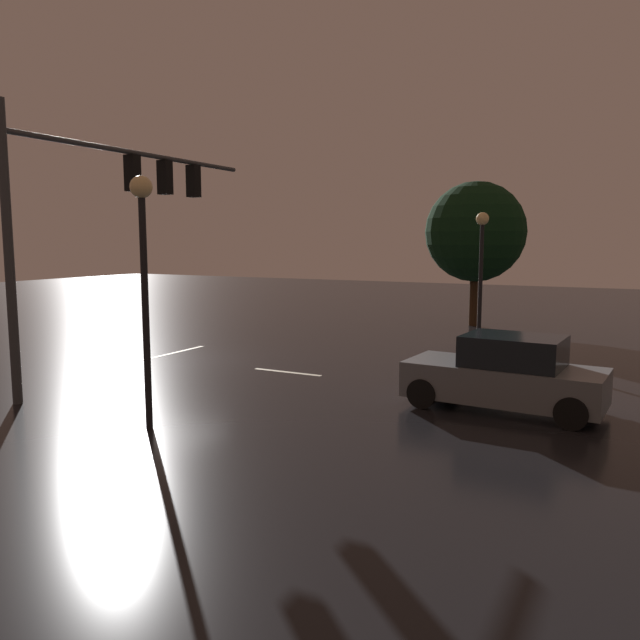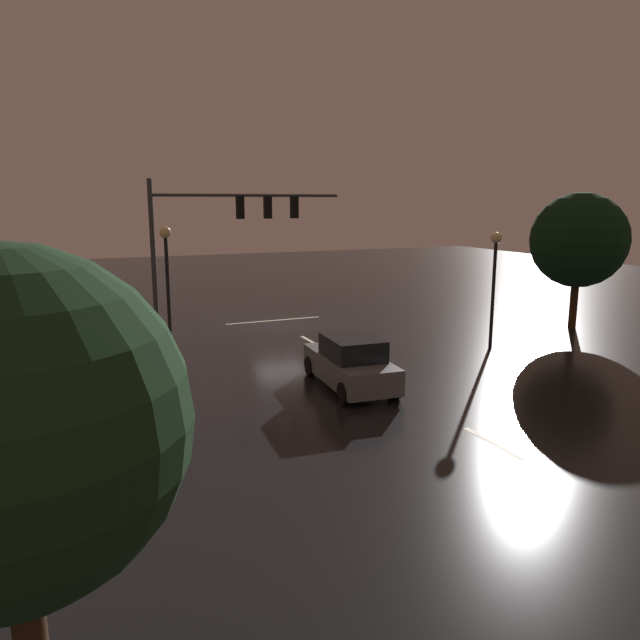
{
  "view_description": "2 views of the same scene",
  "coord_description": "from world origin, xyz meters",
  "px_view_note": "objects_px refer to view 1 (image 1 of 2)",
  "views": [
    {
      "loc": [
        15.4,
        13.06,
        3.78
      ],
      "look_at": [
        0.75,
        5.45,
        1.7
      ],
      "focal_mm": 35.17,
      "sensor_mm": 36.0,
      "label": 1
    },
    {
      "loc": [
        9.51,
        27.2,
        5.97
      ],
      "look_at": [
        0.45,
        6.02,
        1.36
      ],
      "focal_mm": 33.4,
      "sensor_mm": 36.0,
      "label": 2
    }
  ],
  "objects_px": {
    "street_lamp_left_kerb": "(481,254)",
    "street_lamp_right_kerb": "(144,254)",
    "traffic_signal_assembly": "(113,196)",
    "tree_left_near": "(475,232)",
    "car_approaching": "(506,375)"
  },
  "relations": [
    {
      "from": "traffic_signal_assembly",
      "to": "street_lamp_left_kerb",
      "type": "height_order",
      "value": "traffic_signal_assembly"
    },
    {
      "from": "street_lamp_right_kerb",
      "to": "tree_left_near",
      "type": "bearing_deg",
      "value": 173.82
    },
    {
      "from": "car_approaching",
      "to": "traffic_signal_assembly",
      "type": "bearing_deg",
      "value": -81.84
    },
    {
      "from": "street_lamp_left_kerb",
      "to": "street_lamp_right_kerb",
      "type": "xyz_separation_m",
      "value": [
        12.35,
        -3.75,
        0.18
      ]
    },
    {
      "from": "tree_left_near",
      "to": "car_approaching",
      "type": "bearing_deg",
      "value": 16.61
    },
    {
      "from": "traffic_signal_assembly",
      "to": "street_lamp_right_kerb",
      "type": "xyz_separation_m",
      "value": [
        3.3,
        4.12,
        -1.45
      ]
    },
    {
      "from": "street_lamp_left_kerb",
      "to": "car_approaching",
      "type": "bearing_deg",
      "value": 17.47
    },
    {
      "from": "traffic_signal_assembly",
      "to": "street_lamp_right_kerb",
      "type": "height_order",
      "value": "traffic_signal_assembly"
    },
    {
      "from": "car_approaching",
      "to": "tree_left_near",
      "type": "xyz_separation_m",
      "value": [
        -13.84,
        -4.13,
        3.38
      ]
    },
    {
      "from": "car_approaching",
      "to": "street_lamp_left_kerb",
      "type": "distance_m",
      "value": 8.35
    },
    {
      "from": "tree_left_near",
      "to": "street_lamp_left_kerb",
      "type": "bearing_deg",
      "value": 15.55
    },
    {
      "from": "street_lamp_left_kerb",
      "to": "traffic_signal_assembly",
      "type": "bearing_deg",
      "value": -41.01
    },
    {
      "from": "car_approaching",
      "to": "tree_left_near",
      "type": "height_order",
      "value": "tree_left_near"
    },
    {
      "from": "street_lamp_left_kerb",
      "to": "street_lamp_right_kerb",
      "type": "height_order",
      "value": "street_lamp_right_kerb"
    },
    {
      "from": "traffic_signal_assembly",
      "to": "street_lamp_left_kerb",
      "type": "relative_size",
      "value": 1.89
    }
  ]
}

